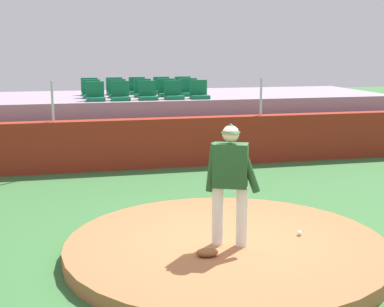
{
  "coord_description": "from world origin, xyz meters",
  "views": [
    {
      "loc": [
        -2.3,
        -7.4,
        3.03
      ],
      "look_at": [
        0.0,
        2.16,
        1.11
      ],
      "focal_mm": 51.8,
      "sensor_mm": 36.0,
      "label": 1
    }
  ],
  "objects": [
    {
      "name": "stadium_chair_14",
      "position": [
        1.39,
        9.09,
        1.77
      ],
      "size": [
        0.48,
        0.44,
        0.5
      ],
      "rotation": [
        0.0,
        0.0,
        3.14
      ],
      "color": "#116740",
      "rests_on": "bleacher_platform"
    },
    {
      "name": "stadium_chair_11",
      "position": [
        -0.69,
        9.08,
        1.77
      ],
      "size": [
        0.48,
        0.44,
        0.5
      ],
      "rotation": [
        0.0,
        0.0,
        3.14
      ],
      "color": "#116740",
      "rests_on": "bleacher_platform"
    },
    {
      "name": "stadium_chair_4",
      "position": [
        1.43,
        7.28,
        1.77
      ],
      "size": [
        0.48,
        0.44,
        0.5
      ],
      "rotation": [
        0.0,
        0.0,
        3.14
      ],
      "color": "#116740",
      "rests_on": "bleacher_platform"
    },
    {
      "name": "stadium_chair_13",
      "position": [
        0.73,
        9.08,
        1.77
      ],
      "size": [
        0.48,
        0.44,
        0.5
      ],
      "rotation": [
        0.0,
        0.0,
        3.14
      ],
      "color": "#116740",
      "rests_on": "bleacher_platform"
    },
    {
      "name": "baseball",
      "position": [
        1.14,
        -0.03,
        0.25
      ],
      "size": [
        0.07,
        0.07,
        0.07
      ],
      "primitive_type": "sphere",
      "color": "white",
      "rests_on": "pitchers_mound"
    },
    {
      "name": "stadium_chair_6",
      "position": [
        -0.7,
        8.17,
        1.77
      ],
      "size": [
        0.48,
        0.44,
        0.5
      ],
      "rotation": [
        0.0,
        0.0,
        3.14
      ],
      "color": "#116740",
      "rests_on": "bleacher_platform"
    },
    {
      "name": "stadium_chair_8",
      "position": [
        0.7,
        8.16,
        1.77
      ],
      "size": [
        0.48,
        0.44,
        0.5
      ],
      "rotation": [
        0.0,
        0.0,
        3.14
      ],
      "color": "#116740",
      "rests_on": "bleacher_platform"
    },
    {
      "name": "stadium_chair_3",
      "position": [
        0.72,
        7.3,
        1.77
      ],
      "size": [
        0.48,
        0.44,
        0.5
      ],
      "rotation": [
        0.0,
        0.0,
        3.14
      ],
      "color": "#116740",
      "rests_on": "bleacher_platform"
    },
    {
      "name": "stadium_chair_7",
      "position": [
        0.02,
        8.19,
        1.77
      ],
      "size": [
        0.48,
        0.44,
        0.5
      ],
      "rotation": [
        0.0,
        0.0,
        3.14
      ],
      "color": "#116740",
      "rests_on": "bleacher_platform"
    },
    {
      "name": "stadium_chair_1",
      "position": [
        -0.72,
        7.3,
        1.77
      ],
      "size": [
        0.48,
        0.44,
        0.5
      ],
      "rotation": [
        0.0,
        0.0,
        3.14
      ],
      "color": "#116740",
      "rests_on": "bleacher_platform"
    },
    {
      "name": "stadium_chair_9",
      "position": [
        1.37,
        8.18,
        1.77
      ],
      "size": [
        0.48,
        0.44,
        0.5
      ],
      "rotation": [
        0.0,
        0.0,
        3.14
      ],
      "color": "#116740",
      "rests_on": "bleacher_platform"
    },
    {
      "name": "fielding_glove",
      "position": [
        -0.43,
        -0.51,
        0.27
      ],
      "size": [
        0.32,
        0.24,
        0.11
      ],
      "primitive_type": "ellipsoid",
      "rotation": [
        0.0,
        0.0,
        3.01
      ],
      "color": "brown",
      "rests_on": "pitchers_mound"
    },
    {
      "name": "fence_post_right",
      "position": [
        2.81,
        6.18,
        1.73
      ],
      "size": [
        0.06,
        0.06,
        0.98
      ],
      "primitive_type": "cylinder",
      "color": "silver",
      "rests_on": "brick_barrier"
    },
    {
      "name": "pitcher",
      "position": [
        -0.01,
        -0.16,
        1.24
      ],
      "size": [
        0.75,
        0.43,
        1.77
      ],
      "rotation": [
        0.0,
        0.0,
        -0.41
      ],
      "color": "silver",
      "rests_on": "pitchers_mound"
    },
    {
      "name": "stadium_chair_10",
      "position": [
        -1.42,
        9.05,
        1.77
      ],
      "size": [
        0.48,
        0.44,
        0.5
      ],
      "rotation": [
        0.0,
        0.0,
        3.14
      ],
      "color": "#116740",
      "rests_on": "bleacher_platform"
    },
    {
      "name": "pitchers_mound",
      "position": [
        0.0,
        0.0,
        0.11
      ],
      "size": [
        4.73,
        4.73,
        0.21
      ],
      "primitive_type": "cylinder",
      "color": "#A8643C",
      "rests_on": "ground_plane"
    },
    {
      "name": "brick_barrier",
      "position": [
        0.0,
        6.18,
        0.62
      ],
      "size": [
        14.93,
        0.4,
        1.25
      ],
      "primitive_type": "cube",
      "color": "maroon",
      "rests_on": "ground_plane"
    },
    {
      "name": "stadium_chair_5",
      "position": [
        -1.42,
        8.16,
        1.77
      ],
      "size": [
        0.48,
        0.44,
        0.5
      ],
      "rotation": [
        0.0,
        0.0,
        3.14
      ],
      "color": "#116740",
      "rests_on": "bleacher_platform"
    },
    {
      "name": "stadium_chair_12",
      "position": [
        -0.01,
        9.09,
        1.77
      ],
      "size": [
        0.48,
        0.44,
        0.5
      ],
      "rotation": [
        0.0,
        0.0,
        3.14
      ],
      "color": "#116740",
      "rests_on": "bleacher_platform"
    },
    {
      "name": "fence_post_left",
      "position": [
        -2.46,
        6.18,
        1.73
      ],
      "size": [
        0.06,
        0.06,
        0.98
      ],
      "primitive_type": "cylinder",
      "color": "silver",
      "rests_on": "brick_barrier"
    },
    {
      "name": "ground_plane",
      "position": [
        0.0,
        0.0,
        0.0
      ],
      "size": [
        60.0,
        60.0,
        0.0
      ],
      "primitive_type": "plane",
      "color": "#366A35"
    },
    {
      "name": "bleacher_platform",
      "position": [
        0.0,
        8.8,
        0.81
      ],
      "size": [
        14.45,
        4.09,
        1.61
      ],
      "primitive_type": "cube",
      "color": "gray",
      "rests_on": "ground_plane"
    },
    {
      "name": "stadium_chair_2",
      "position": [
        0.01,
        7.3,
        1.77
      ],
      "size": [
        0.48,
        0.44,
        0.5
      ],
      "rotation": [
        0.0,
        0.0,
        3.14
      ],
      "color": "#116740",
      "rests_on": "bleacher_platform"
    },
    {
      "name": "stadium_chair_0",
      "position": [
        -1.37,
        7.3,
        1.77
      ],
      "size": [
        0.48,
        0.44,
        0.5
      ],
      "rotation": [
        0.0,
        0.0,
        3.14
      ],
      "color": "#116740",
      "rests_on": "bleacher_platform"
    }
  ]
}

